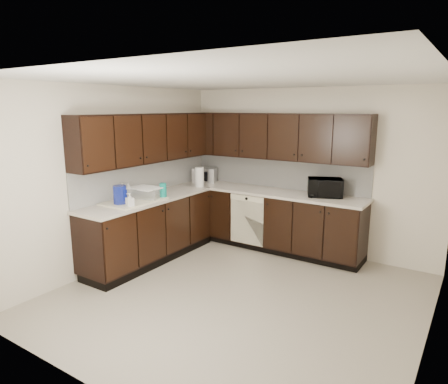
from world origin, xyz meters
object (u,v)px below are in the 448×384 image
(microwave, at_px, (325,188))
(toaster_oven, at_px, (205,175))
(sink, at_px, (133,206))
(storage_bin, at_px, (145,193))
(blue_pitcher, at_px, (120,195))

(microwave, distance_m, toaster_oven, 2.14)
(sink, relative_size, microwave, 1.70)
(sink, relative_size, storage_bin, 1.99)
(toaster_oven, relative_size, blue_pitcher, 1.48)
(sink, xyz_separation_m, toaster_oven, (-0.07, 1.77, 0.18))
(toaster_oven, height_order, blue_pitcher, blue_pitcher)
(microwave, bearing_deg, blue_pitcher, -160.60)
(storage_bin, relative_size, blue_pitcher, 1.57)
(microwave, height_order, storage_bin, microwave)
(blue_pitcher, bearing_deg, microwave, 46.18)
(microwave, relative_size, blue_pitcher, 1.83)
(microwave, height_order, toaster_oven, microwave)
(toaster_oven, xyz_separation_m, blue_pitcher, (0.06, -1.99, 0.01))
(sink, distance_m, microwave, 2.73)
(toaster_oven, bearing_deg, microwave, -20.64)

